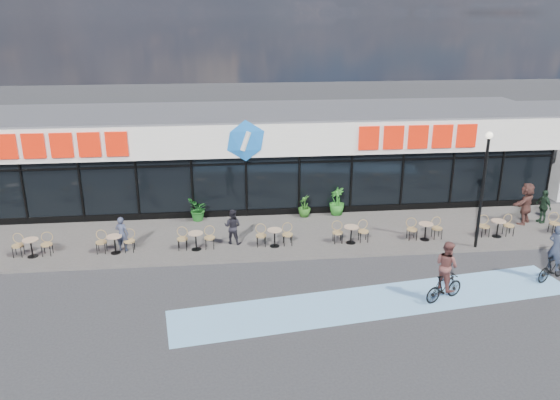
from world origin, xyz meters
name	(u,v)px	position (x,y,z in m)	size (l,w,h in m)	color
ground	(257,287)	(0.00, 0.00, 0.00)	(120.00, 120.00, 0.00)	#28282B
sidewalk	(250,237)	(0.00, 4.50, 0.05)	(44.00, 5.00, 0.10)	#504C47
bike_lane	(377,301)	(4.00, -1.50, 0.01)	(14.00, 2.20, 0.01)	#6FA6D3
building	(243,155)	(0.00, 9.93, 2.34)	(30.60, 6.57, 4.75)	black
lamp_post	(484,180)	(9.20, 2.30, 2.99)	(0.28, 0.28, 4.82)	black
bistro_set_1	(32,245)	(-8.67, 3.34, 0.56)	(1.54, 0.62, 0.90)	tan
bistro_set_2	(115,242)	(-5.46, 3.34, 0.56)	(1.54, 0.62, 0.90)	tan
bistro_set_3	(196,238)	(-2.25, 3.34, 0.56)	(1.54, 0.62, 0.90)	tan
bistro_set_4	(274,235)	(0.97, 3.34, 0.56)	(1.54, 0.62, 0.90)	tan
bistro_set_5	(351,232)	(4.18, 3.34, 0.56)	(1.54, 0.62, 0.90)	tan
bistro_set_6	(425,229)	(7.39, 3.34, 0.56)	(1.54, 0.62, 0.90)	tan
bistro_set_7	(497,226)	(10.60, 3.34, 0.56)	(1.54, 0.62, 0.90)	tan
potted_plant_left	(198,210)	(-2.27, 6.54, 0.64)	(0.97, 0.84, 1.08)	#185519
potted_plant_mid	(304,206)	(2.70, 6.58, 0.62)	(0.58, 0.58, 1.04)	#235317
potted_plant_right	(337,201)	(4.28, 6.70, 0.76)	(0.74, 0.74, 1.32)	#236A1E
patron_left	(122,234)	(-5.19, 3.48, 0.83)	(0.53, 0.35, 1.45)	#32384D
patron_right	(233,226)	(-0.74, 3.75, 0.85)	(0.73, 0.57, 1.50)	black
pedestrian_a	(543,206)	(13.46, 4.67, 0.88)	(0.91, 0.38, 1.56)	black
pedestrian_c	(526,203)	(12.58, 4.65, 1.06)	(1.79, 0.57, 1.93)	brown
cyclist_a	(446,275)	(6.24, -1.63, 0.94)	(1.64, 1.05, 2.15)	black
cyclist_b	(554,260)	(10.73, -0.63, 0.79)	(1.64, 1.09, 2.15)	black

